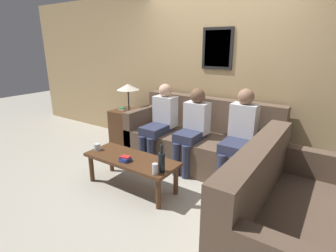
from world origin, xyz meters
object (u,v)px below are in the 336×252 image
couch_main (201,143)px  person_middle (193,126)px  couch_side (286,224)px  drinking_glass (97,147)px  coffee_table (131,162)px  person_left (160,120)px  person_right (239,133)px  wine_bottle (162,162)px

couch_main → person_middle: bearing=-99.9°
couch_side → drinking_glass: (-2.39, 0.10, 0.11)m
couch_main → coffee_table: bearing=-109.9°
couch_main → couch_side: 1.93m
drinking_glass → person_left: (0.34, 0.96, 0.20)m
coffee_table → person_middle: (0.37, 0.91, 0.30)m
person_left → person_middle: (0.57, 0.01, 0.00)m
drinking_glass → person_right: (1.57, 1.01, 0.22)m
wine_bottle → person_middle: (-0.17, 0.99, 0.13)m
person_middle → coffee_table: bearing=-112.0°
coffee_table → person_left: (-0.20, 0.90, 0.30)m
person_left → person_middle: size_ratio=1.01×
coffee_table → person_right: (1.03, 0.94, 0.32)m
couch_side → person_right: person_right is taller
drinking_glass → wine_bottle: bearing=-1.2°
person_left → couch_main: bearing=19.2°
coffee_table → person_middle: size_ratio=1.04×
couch_main → wine_bottle: (0.13, -1.20, 0.19)m
person_middle → person_right: (0.67, 0.04, 0.02)m
couch_main → drinking_glass: (-0.94, -1.17, 0.12)m
person_left → person_right: size_ratio=0.97×
couch_side → coffee_table: bearing=85.0°
couch_side → person_left: (-2.05, 1.06, 0.31)m
couch_main → drinking_glass: couch_main is taller
coffee_table → person_middle: 1.02m
person_left → person_middle: 0.57m
wine_bottle → person_right: size_ratio=0.26×
coffee_table → drinking_glass: size_ratio=13.57×
couch_side → coffee_table: 1.86m
person_right → person_left: bearing=-178.0°
wine_bottle → person_middle: 1.02m
person_left → person_right: (1.23, 0.04, 0.02)m
couch_main → person_right: bearing=-14.9°
drinking_glass → person_middle: size_ratio=0.08×
wine_bottle → person_right: bearing=64.0°
drinking_glass → person_middle: 1.34m
drinking_glass → person_right: size_ratio=0.07×
couch_side → person_left: size_ratio=1.39×
person_left → person_right: 1.23m
couch_side → person_right: 1.41m
person_left → person_right: person_right is taller
couch_side → person_left: bearing=62.6°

